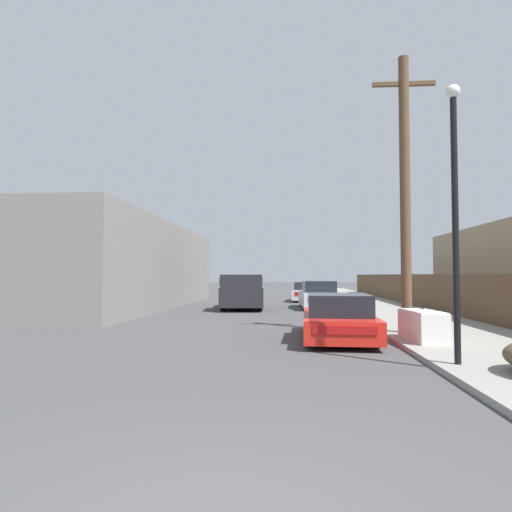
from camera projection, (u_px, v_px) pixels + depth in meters
sidewalk_curb at (372, 305)px, 25.92m from camera, size 4.20×63.00×0.12m
discarded_fridge at (423, 326)px, 11.42m from camera, size 0.83×1.78×0.78m
parked_sports_car_red at (338, 319)px, 12.47m from camera, size 2.04×4.75×1.25m
car_parked_mid at (318, 296)px, 24.07m from camera, size 2.00×4.66×1.45m
car_parked_far at (307, 292)px, 30.69m from camera, size 2.07×4.73×1.28m
pickup_truck at (242, 292)px, 23.41m from camera, size 2.49×5.36×1.78m
utility_pole at (405, 189)px, 13.19m from camera, size 1.80×0.30×8.03m
street_lamp at (455, 202)px, 8.51m from camera, size 0.26×0.26×5.24m
wooden_fence at (422, 291)px, 22.98m from camera, size 0.08×42.61×1.68m
building_left_block at (116, 266)px, 25.43m from camera, size 7.00×20.33×4.52m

